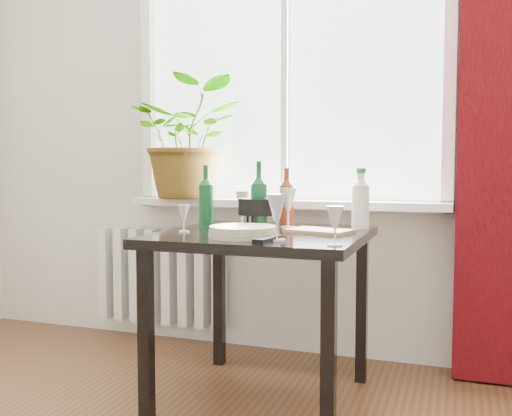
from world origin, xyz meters
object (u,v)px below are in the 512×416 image
(radiator, at_px, (161,276))
(wine_bottle_left, at_px, (206,196))
(wineglass_front_left, at_px, (184,218))
(bottle_amber, at_px, (287,196))
(cleaning_bottle, at_px, (361,198))
(plate_stack, at_px, (243,232))
(table, at_px, (264,253))
(fondue_pot, at_px, (259,214))
(potted_plant, at_px, (188,139))
(tv_remote, at_px, (267,239))
(cutting_board, at_px, (319,231))
(wineglass_back_center, at_px, (288,207))
(wineglass_back_left, at_px, (242,207))
(wine_bottle_right, at_px, (259,196))
(wineglass_front_right, at_px, (277,217))
(wineglass_far_right, at_px, (335,225))

(radiator, height_order, wine_bottle_left, wine_bottle_left)
(wineglass_front_left, bearing_deg, bottle_amber, 49.10)
(cleaning_bottle, height_order, plate_stack, cleaning_bottle)
(table, xyz_separation_m, fondue_pot, (-0.04, 0.05, 0.16))
(fondue_pot, bearing_deg, plate_stack, -103.55)
(bottle_amber, xyz_separation_m, fondue_pot, (-0.06, -0.21, -0.07))
(potted_plant, height_order, tv_remote, potted_plant)
(cutting_board, bearing_deg, table, -166.82)
(wineglass_back_center, distance_m, wineglass_back_left, 0.26)
(wineglass_front_left, bearing_deg, potted_plant, 114.85)
(wine_bottle_right, bearing_deg, fondue_pot, 109.93)
(plate_stack, relative_size, tv_remote, 1.79)
(potted_plant, distance_m, wineglass_back_left, 0.63)
(potted_plant, bearing_deg, tv_remote, -48.99)
(potted_plant, distance_m, wineglass_front_right, 1.18)
(wineglass_far_right, bearing_deg, wine_bottle_right, 138.40)
(table, height_order, wineglass_front_right, wineglass_front_right)
(cleaning_bottle, height_order, wineglass_far_right, cleaning_bottle)
(wineglass_back_center, bearing_deg, potted_plant, 152.39)
(bottle_amber, xyz_separation_m, tv_remote, (0.09, -0.57, -0.13))
(wineglass_front_right, relative_size, fondue_pot, 0.87)
(radiator, distance_m, wineglass_back_left, 0.87)
(wineglass_front_right, height_order, fondue_pot, wineglass_front_right)
(bottle_amber, relative_size, fondue_pot, 1.34)
(wineglass_back_center, bearing_deg, tv_remote, -82.71)
(wine_bottle_left, xyz_separation_m, fondue_pot, (0.28, -0.05, -0.07))
(bottle_amber, height_order, wineglass_back_center, bottle_amber)
(potted_plant, distance_m, wine_bottle_right, 0.85)
(wineglass_far_right, height_order, fondue_pot, wineglass_far_right)
(cutting_board, bearing_deg, wine_bottle_left, 174.82)
(wineglass_far_right, relative_size, cutting_board, 0.55)
(tv_remote, relative_size, cutting_board, 0.58)
(table, distance_m, wineglass_back_left, 0.38)
(wineglass_front_right, distance_m, wineglass_back_center, 0.47)
(plate_stack, bearing_deg, wineglass_far_right, -17.86)
(bottle_amber, bearing_deg, wine_bottle_right, -102.71)
(potted_plant, xyz_separation_m, wineglass_back_left, (0.43, -0.29, -0.35))
(table, relative_size, plate_stack, 3.10)
(wineglass_far_right, bearing_deg, table, 138.49)
(wineglass_front_left, height_order, tv_remote, wineglass_front_left)
(wineglass_front_left, bearing_deg, wine_bottle_right, 28.17)
(wineglass_back_left, bearing_deg, wineglass_front_left, -106.64)
(wine_bottle_left, bearing_deg, fondue_pot, -10.11)
(wineglass_front_left, height_order, plate_stack, wineglass_front_left)
(bottle_amber, bearing_deg, table, -94.71)
(wine_bottle_left, xyz_separation_m, wineglass_back_center, (0.37, 0.10, -0.05))
(table, distance_m, bottle_amber, 0.36)
(wineglass_back_center, xyz_separation_m, plate_stack, (-0.07, -0.41, -0.07))
(wine_bottle_left, height_order, cutting_board, wine_bottle_left)
(wine_bottle_right, xyz_separation_m, plate_stack, (0.02, -0.24, -0.13))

